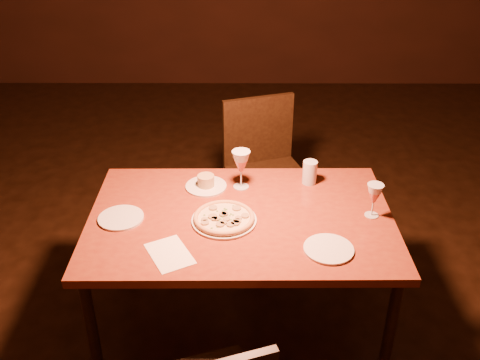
{
  "coord_description": "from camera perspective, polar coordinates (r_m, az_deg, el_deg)",
  "views": [
    {
      "loc": [
        -0.19,
        -2.25,
        2.08
      ],
      "look_at": [
        -0.2,
        -0.21,
        0.89
      ],
      "focal_mm": 40.0,
      "sensor_mm": 36.0,
      "label": 1
    }
  ],
  "objects": [
    {
      "name": "floor",
      "position": [
        3.07,
        3.75,
        -12.51
      ],
      "size": [
        7.0,
        7.0,
        0.0
      ],
      "primitive_type": "plane",
      "color": "black",
      "rests_on": "ground"
    },
    {
      "name": "pizza_plate",
      "position": [
        2.36,
        -1.72,
        -4.08
      ],
      "size": [
        0.29,
        0.29,
        0.03
      ],
      "color": "silver",
      "rests_on": "dining_table"
    },
    {
      "name": "wine_glass_right",
      "position": [
        2.44,
        14.06,
        -2.12
      ],
      "size": [
        0.07,
        0.07,
        0.16
      ],
      "primitive_type": null,
      "color": "#C55C52",
      "rests_on": "dining_table"
    },
    {
      "name": "side_plate_left",
      "position": [
        2.44,
        -12.59,
        -3.97
      ],
      "size": [
        0.2,
        0.2,
        0.01
      ],
      "primitive_type": "cylinder",
      "color": "silver",
      "rests_on": "dining_table"
    },
    {
      "name": "wine_glass_far",
      "position": [
        2.57,
        0.11,
        1.13
      ],
      "size": [
        0.09,
        0.09,
        0.2
      ],
      "primitive_type": null,
      "color": "#C55C52",
      "rests_on": "dining_table"
    },
    {
      "name": "water_tumbler",
      "position": [
        2.65,
        7.45,
        0.82
      ],
      "size": [
        0.07,
        0.07,
        0.12
      ],
      "primitive_type": "cylinder",
      "color": "silver",
      "rests_on": "dining_table"
    },
    {
      "name": "pendant_light",
      "position": [
        2.05,
        0.1,
        17.11
      ],
      "size": [
        0.12,
        0.12,
        0.12
      ],
      "primitive_type": "sphere",
      "color": "#F67445",
      "rests_on": "ceiling"
    },
    {
      "name": "chair_far",
      "position": [
        3.25,
        2.68,
        1.41
      ],
      "size": [
        0.56,
        0.56,
        0.92
      ],
      "rotation": [
        0.0,
        0.0,
        0.32
      ],
      "color": "black",
      "rests_on": "floor"
    },
    {
      "name": "menu_card",
      "position": [
        2.2,
        -7.51,
        -7.81
      ],
      "size": [
        0.23,
        0.26,
        0.0
      ],
      "primitive_type": "cube",
      "rotation": [
        0.0,
        0.0,
        0.49
      ],
      "color": "white",
      "rests_on": "dining_table"
    },
    {
      "name": "ramekin_saucer",
      "position": [
        2.61,
        -3.65,
        -0.36
      ],
      "size": [
        0.2,
        0.2,
        0.06
      ],
      "color": "silver",
      "rests_on": "dining_table"
    },
    {
      "name": "dining_table",
      "position": [
        2.44,
        0.08,
        -5.08
      ],
      "size": [
        1.37,
        0.89,
        0.73
      ],
      "rotation": [
        0.0,
        0.0,
        0.01
      ],
      "color": "brown",
      "rests_on": "floor"
    },
    {
      "name": "side_plate_near",
      "position": [
        2.23,
        9.43,
        -7.27
      ],
      "size": [
        0.21,
        0.21,
        0.01
      ],
      "primitive_type": "cylinder",
      "color": "silver",
      "rests_on": "dining_table"
    }
  ]
}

